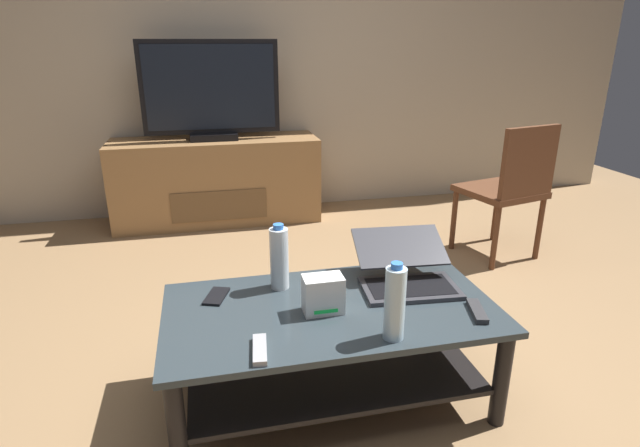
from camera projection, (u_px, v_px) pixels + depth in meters
The scene contains 13 objects.
ground_plane at pixel (348, 367), 2.23m from camera, with size 7.68×7.68×0.00m, color olive.
back_wall at pixel (266, 34), 3.98m from camera, with size 6.40×0.12×2.80m, color #B2A38C.
coffee_table at pixel (331, 335), 1.95m from camera, with size 1.24×0.66×0.41m.
media_cabinet at pixel (217, 181), 3.95m from camera, with size 1.56×0.49×0.65m.
television at pixel (211, 93), 3.71m from camera, with size 1.00×0.20×0.71m.
dining_chair at pixel (510, 185), 3.19m from camera, with size 0.53×0.53×0.88m.
laptop at pixel (406, 271), 2.07m from camera, with size 0.41×0.42×0.18m.
router_box at pixel (323, 294), 1.85m from camera, with size 0.15×0.09×0.14m.
water_bottle_near at pixel (279, 258), 2.02m from camera, with size 0.07×0.07×0.27m.
water_bottle_far at pixel (395, 303), 1.67m from camera, with size 0.07×0.07×0.27m.
cell_phone at pixel (216, 296), 1.98m from camera, with size 0.07×0.14×0.01m, color black.
tv_remote at pixel (477, 311), 1.86m from camera, with size 0.04×0.16×0.02m, color #2D2D30.
soundbar_remote at pixel (260, 350), 1.62m from camera, with size 0.04×0.16×0.02m, color #99999E.
Camera 1 is at (-0.54, -1.81, 1.35)m, focal length 28.53 mm.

